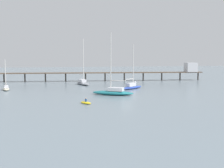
{
  "coord_description": "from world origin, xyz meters",
  "views": [
    {
      "loc": [
        -16.98,
        -57.05,
        8.7
      ],
      "look_at": [
        0.0,
        14.55,
        1.5
      ],
      "focal_mm": 42.97,
      "sensor_mm": 36.0,
      "label": 1
    }
  ],
  "objects_px": {
    "pier": "(132,71)",
    "sailboat_cream": "(6,88)",
    "sailboat_blue": "(132,86)",
    "mooring_buoy_near": "(135,83)",
    "sailboat_gray": "(83,82)",
    "sailboat_teal": "(113,92)",
    "dinghy_yellow": "(86,102)"
  },
  "relations": [
    {
      "from": "sailboat_blue",
      "to": "dinghy_yellow",
      "type": "bearing_deg",
      "value": -126.8
    },
    {
      "from": "sailboat_cream",
      "to": "dinghy_yellow",
      "type": "bearing_deg",
      "value": -55.58
    },
    {
      "from": "sailboat_cream",
      "to": "pier",
      "type": "bearing_deg",
      "value": 25.47
    },
    {
      "from": "sailboat_cream",
      "to": "sailboat_blue",
      "type": "xyz_separation_m",
      "value": [
        34.09,
        -5.21,
        0.2
      ]
    },
    {
      "from": "sailboat_gray",
      "to": "mooring_buoy_near",
      "type": "distance_m",
      "value": 17.64
    },
    {
      "from": "sailboat_blue",
      "to": "mooring_buoy_near",
      "type": "height_order",
      "value": "sailboat_blue"
    },
    {
      "from": "sailboat_blue",
      "to": "mooring_buoy_near",
      "type": "xyz_separation_m",
      "value": [
        5.64,
        14.13,
        -0.4
      ]
    },
    {
      "from": "pier",
      "to": "sailboat_cream",
      "type": "distance_m",
      "value": 47.01
    },
    {
      "from": "pier",
      "to": "sailboat_teal",
      "type": "distance_m",
      "value": 39.97
    },
    {
      "from": "sailboat_cream",
      "to": "dinghy_yellow",
      "type": "relative_size",
      "value": 2.63
    },
    {
      "from": "mooring_buoy_near",
      "to": "sailboat_blue",
      "type": "bearing_deg",
      "value": -111.75
    },
    {
      "from": "pier",
      "to": "sailboat_gray",
      "type": "distance_m",
      "value": 22.98
    },
    {
      "from": "sailboat_cream",
      "to": "sailboat_teal",
      "type": "distance_m",
      "value": 30.66
    },
    {
      "from": "sailboat_gray",
      "to": "dinghy_yellow",
      "type": "height_order",
      "value": "sailboat_gray"
    },
    {
      "from": "pier",
      "to": "sailboat_teal",
      "type": "xyz_separation_m",
      "value": [
        -16.31,
        -36.37,
        -2.95
      ]
    },
    {
      "from": "sailboat_cream",
      "to": "sailboat_blue",
      "type": "relative_size",
      "value": 0.67
    },
    {
      "from": "pier",
      "to": "sailboat_gray",
      "type": "height_order",
      "value": "sailboat_gray"
    },
    {
      "from": "pier",
      "to": "sailboat_teal",
      "type": "relative_size",
      "value": 5.67
    },
    {
      "from": "sailboat_teal",
      "to": "dinghy_yellow",
      "type": "relative_size",
      "value": 4.58
    },
    {
      "from": "pier",
      "to": "sailboat_blue",
      "type": "bearing_deg",
      "value": -108.02
    },
    {
      "from": "sailboat_cream",
      "to": "mooring_buoy_near",
      "type": "xyz_separation_m",
      "value": [
        39.73,
        8.92,
        -0.2
      ]
    },
    {
      "from": "sailboat_teal",
      "to": "mooring_buoy_near",
      "type": "distance_m",
      "value": 28.61
    },
    {
      "from": "pier",
      "to": "sailboat_blue",
      "type": "relative_size",
      "value": 6.6
    },
    {
      "from": "sailboat_gray",
      "to": "sailboat_blue",
      "type": "xyz_separation_m",
      "value": [
        11.98,
        -14.9,
        -0.06
      ]
    },
    {
      "from": "sailboat_cream",
      "to": "sailboat_gray",
      "type": "height_order",
      "value": "sailboat_gray"
    },
    {
      "from": "sailboat_teal",
      "to": "dinghy_yellow",
      "type": "xyz_separation_m",
      "value": [
        -7.87,
        -10.3,
        -0.6
      ]
    },
    {
      "from": "sailboat_gray",
      "to": "mooring_buoy_near",
      "type": "xyz_separation_m",
      "value": [
        17.62,
        -0.77,
        -0.46
      ]
    },
    {
      "from": "pier",
      "to": "sailboat_cream",
      "type": "xyz_separation_m",
      "value": [
        -42.35,
        -20.17,
        -3.17
      ]
    },
    {
      "from": "sailboat_blue",
      "to": "sailboat_gray",
      "type": "bearing_deg",
      "value": 128.81
    },
    {
      "from": "sailboat_cream",
      "to": "sailboat_teal",
      "type": "xyz_separation_m",
      "value": [
        26.03,
        -16.2,
        0.22
      ]
    },
    {
      "from": "sailboat_cream",
      "to": "sailboat_gray",
      "type": "bearing_deg",
      "value": 23.66
    },
    {
      "from": "sailboat_blue",
      "to": "dinghy_yellow",
      "type": "relative_size",
      "value": 3.94
    }
  ]
}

